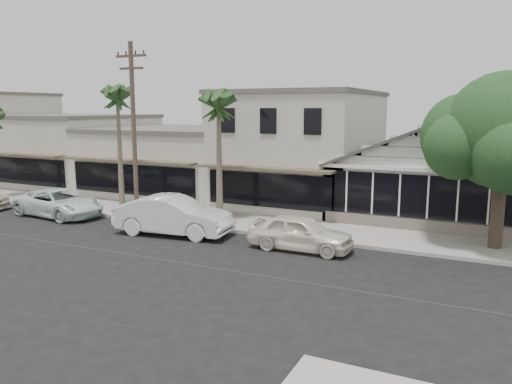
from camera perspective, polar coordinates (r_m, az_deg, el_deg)
The scene contains 13 objects.
ground at distance 17.80m, azimuth -1.16°, elevation -9.28°, with size 140.00×140.00×0.00m, color black.
sidewalk_north at distance 27.39m, azimuth -9.73°, elevation -2.52°, with size 90.00×3.50×0.15m, color #9E9991.
corner_shop at distance 27.79m, azimuth 20.17°, elevation 2.51°, with size 10.40×8.60×5.10m.
row_building_near at distance 30.53m, azimuth 5.30°, elevation 4.84°, with size 8.00×10.00×6.50m, color beige.
row_building_midnear at distance 34.81m, azimuth -8.76°, elevation 3.45°, with size 10.00×10.00×4.20m, color beige.
row_building_midfar at distance 41.62m, azimuth -20.82°, elevation 4.47°, with size 11.00×10.00×5.00m, color beige.
utility_pole at distance 26.20m, azimuth -13.80°, elevation 7.20°, with size 1.80×0.24×9.00m.
car_0 at distance 20.50m, azimuth 5.12°, elevation -4.64°, with size 1.73×4.30×1.46m, color white.
car_1 at distance 23.15m, azimuth -9.44°, elevation -2.67°, with size 1.89×5.42×1.79m, color white.
car_2 at distance 28.74m, azimuth -21.61°, elevation -1.16°, with size 2.43×5.28×1.47m, color white.
shade_tree at distance 22.13m, azimuth 26.32°, elevation 5.96°, with size 6.48×5.86×7.19m.
palm_east at distance 24.62m, azimuth -4.31°, elevation 9.95°, with size 3.13×3.13×6.98m.
palm_mid at distance 28.38m, azimuth -15.56°, elevation 10.29°, with size 2.78×2.78×7.31m.
Camera 1 is at (7.64, -15.01, 5.75)m, focal length 35.00 mm.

